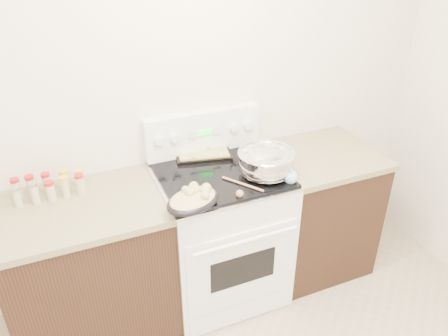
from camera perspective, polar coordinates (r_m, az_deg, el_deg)
room_shell at (r=1.02m, az=12.04°, el=-4.76°), size 4.10×3.60×2.75m
counter_left at (r=2.78m, az=-16.89°, el=-12.50°), size 0.93×0.67×0.92m
counter_right at (r=3.20m, az=11.74°, el=-5.34°), size 0.73×0.67×0.92m
kitchen_range at (r=2.89m, az=-0.43°, el=-8.32°), size 0.78×0.73×1.22m
mixing_bowl at (r=2.58m, az=5.51°, el=0.64°), size 0.36×0.36×0.20m
roasting_pan at (r=2.30m, az=-4.04°, el=-4.07°), size 0.37×0.32×0.11m
baking_sheet at (r=2.83m, az=-2.82°, el=2.15°), size 0.40×0.31×0.06m
wooden_spoon at (r=2.44m, az=2.21°, el=-2.87°), size 0.17×0.23×0.04m
blue_ladle at (r=2.56m, az=8.66°, el=-0.98°), size 0.15×0.27×0.10m
spice_jars at (r=2.61m, az=-21.94°, el=-2.25°), size 0.38×0.14×0.13m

